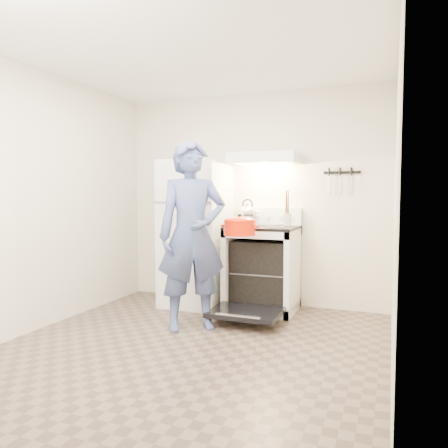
{
  "coord_description": "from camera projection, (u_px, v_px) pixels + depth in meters",
  "views": [
    {
      "loc": [
        1.58,
        -3.22,
        1.31
      ],
      "look_at": [
        -0.05,
        1.0,
        1.0
      ],
      "focal_mm": 35.0,
      "sensor_mm": 36.0,
      "label": 1
    }
  ],
  "objects": [
    {
      "name": "floor",
      "position": [
        187.0,
        351.0,
        3.65
      ],
      "size": [
        3.6,
        3.6,
        0.0
      ],
      "primitive_type": "plane",
      "color": "brown",
      "rests_on": "ground"
    },
    {
      "name": "back_wall",
      "position": [
        252.0,
        199.0,
        5.24
      ],
      "size": [
        3.2,
        0.02,
        2.5
      ],
      "primitive_type": "cube",
      "color": "beige",
      "rests_on": "ground"
    },
    {
      "name": "oven_door",
      "position": [
        246.0,
        312.0,
        4.38
      ],
      "size": [
        0.7,
        0.54,
        0.04
      ],
      "primitive_type": "cube",
      "color": "black",
      "rests_on": "floor"
    },
    {
      "name": "stove_body",
      "position": [
        262.0,
        270.0,
        4.91
      ],
      "size": [
        0.76,
        0.65,
        0.92
      ],
      "primitive_type": "cube",
      "color": "white",
      "rests_on": "floor"
    },
    {
      "name": "dutch_oven",
      "position": [
        240.0,
        228.0,
        4.33
      ],
      "size": [
        0.38,
        0.31,
        0.25
      ],
      "primitive_type": null,
      "color": "red",
      "rests_on": "person"
    },
    {
      "name": "knife_strip",
      "position": [
        342.0,
        172.0,
        4.83
      ],
      "size": [
        0.4,
        0.02,
        0.03
      ],
      "primitive_type": "cube",
      "color": "black",
      "rests_on": "back_wall"
    },
    {
      "name": "person",
      "position": [
        192.0,
        236.0,
        4.21
      ],
      "size": [
        0.79,
        0.74,
        1.82
      ],
      "primitive_type": "imported",
      "rotation": [
        0.0,
        0.0,
        0.62
      ],
      "color": "navy",
      "rests_on": "floor"
    },
    {
      "name": "refrigerator",
      "position": [
        196.0,
        233.0,
        5.15
      ],
      "size": [
        0.7,
        0.7,
        1.7
      ],
      "primitive_type": "cube",
      "color": "white",
      "rests_on": "floor"
    },
    {
      "name": "cooktop",
      "position": [
        263.0,
        228.0,
        4.88
      ],
      "size": [
        0.76,
        0.65,
        0.03
      ],
      "primitive_type": "cube",
      "color": "black",
      "rests_on": "stove_body"
    },
    {
      "name": "range_hood",
      "position": [
        265.0,
        159.0,
        4.9
      ],
      "size": [
        0.76,
        0.5,
        0.12
      ],
      "primitive_type": "cube",
      "color": "white",
      "rests_on": "back_wall"
    },
    {
      "name": "pizza_stone",
      "position": [
        256.0,
        269.0,
        5.0
      ],
      "size": [
        0.3,
        0.3,
        0.02
      ],
      "primitive_type": "cylinder",
      "color": "#976F51",
      "rests_on": "oven_rack"
    },
    {
      "name": "utensil_jar",
      "position": [
        287.0,
        219.0,
        4.58
      ],
      "size": [
        0.09,
        0.09,
        0.13
      ],
      "primitive_type": "cylinder",
      "rotation": [
        0.0,
        0.0,
        0.05
      ],
      "color": "silver",
      "rests_on": "cooktop"
    },
    {
      "name": "backsplash",
      "position": [
        269.0,
        216.0,
        5.14
      ],
      "size": [
        0.76,
        0.07,
        0.2
      ],
      "primitive_type": "cube",
      "color": "white",
      "rests_on": "cooktop"
    },
    {
      "name": "oven_rack",
      "position": [
        262.0,
        271.0,
        4.91
      ],
      "size": [
        0.6,
        0.52,
        0.01
      ],
      "primitive_type": "cube",
      "color": "slate",
      "rests_on": "stove_body"
    },
    {
      "name": "tea_kettle",
      "position": [
        247.0,
        212.0,
        5.14
      ],
      "size": [
        0.25,
        0.21,
        0.3
      ],
      "primitive_type": null,
      "color": "silver",
      "rests_on": "cooktop"
    }
  ]
}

